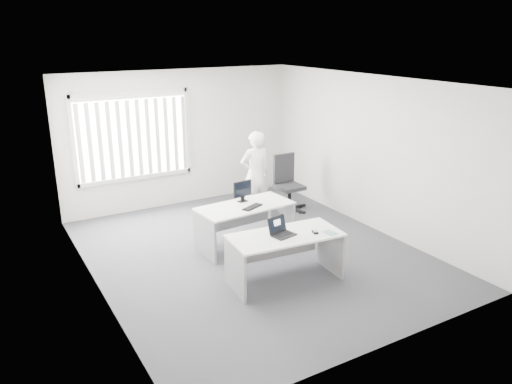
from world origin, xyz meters
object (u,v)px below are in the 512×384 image
desk_near (285,248)px  monitor (242,191)px  laptop (284,228)px  desk_far (245,217)px  office_chair (288,193)px  person (255,174)px

desk_near → monitor: bearing=88.7°
laptop → monitor: size_ratio=0.89×
laptop → monitor: 1.64m
desk_far → monitor: bearing=68.6°
office_chair → laptop: (-1.80, -2.57, 0.51)m
laptop → person: bearing=56.7°
office_chair → person: bearing=176.7°
office_chair → person: size_ratio=0.67×
office_chair → person: person is taller
desk_near → laptop: 0.34m
desk_near → monitor: 1.66m
desk_near → monitor: monitor is taller
office_chair → monitor: 1.93m
desk_near → office_chair: bearing=60.4°
desk_near → laptop: size_ratio=5.19×
office_chair → monitor: bearing=-149.1°
office_chair → laptop: size_ratio=3.53×
desk_near → desk_far: (0.12, 1.41, -0.00)m
desk_near → office_chair: 3.10m
person → office_chair: bearing=179.9°
desk_near → person: bearing=73.8°
desk_near → monitor: size_ratio=4.62×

